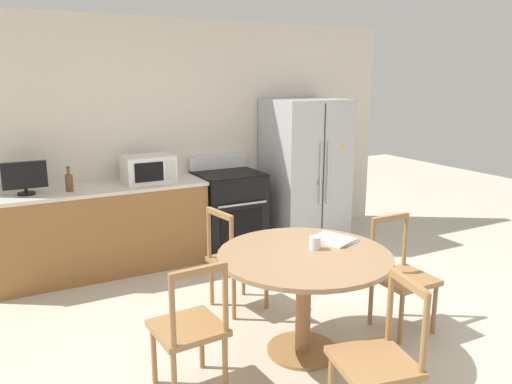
# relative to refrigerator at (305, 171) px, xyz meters

# --- Properties ---
(ground_plane) EXTENTS (14.00, 14.00, 0.00)m
(ground_plane) POSITION_rel_refrigerator_xyz_m (-1.27, -2.19, -0.86)
(ground_plane) COLOR beige
(back_wall) EXTENTS (5.20, 0.10, 2.60)m
(back_wall) POSITION_rel_refrigerator_xyz_m (-1.27, 0.46, 0.44)
(back_wall) COLOR silver
(back_wall) RESTS_ON ground_plane
(kitchen_counter) EXTENTS (2.14, 0.64, 0.90)m
(kitchen_counter) POSITION_rel_refrigerator_xyz_m (-2.41, 0.10, -0.41)
(kitchen_counter) COLOR #936033
(kitchen_counter) RESTS_ON ground_plane
(refrigerator) EXTENTS (0.87, 0.80, 1.72)m
(refrigerator) POSITION_rel_refrigerator_xyz_m (0.00, 0.00, 0.00)
(refrigerator) COLOR #B2B5BA
(refrigerator) RESTS_ON ground_plane
(oven_range) EXTENTS (0.71, 0.68, 1.08)m
(oven_range) POSITION_rel_refrigerator_xyz_m (-0.98, 0.07, -0.39)
(oven_range) COLOR black
(oven_range) RESTS_ON ground_plane
(microwave) EXTENTS (0.51, 0.38, 0.28)m
(microwave) POSITION_rel_refrigerator_xyz_m (-1.90, 0.09, 0.18)
(microwave) COLOR white
(microwave) RESTS_ON kitchen_counter
(countertop_tv) EXTENTS (0.39, 0.16, 0.31)m
(countertop_tv) POSITION_rel_refrigerator_xyz_m (-3.08, 0.07, 0.21)
(countertop_tv) COLOR black
(countertop_tv) RESTS_ON kitchen_counter
(counter_bottle) EXTENTS (0.07, 0.07, 0.24)m
(counter_bottle) POSITION_rel_refrigerator_xyz_m (-2.70, 0.02, 0.13)
(counter_bottle) COLOR brown
(counter_bottle) RESTS_ON kitchen_counter
(dining_table) EXTENTS (1.23, 1.23, 0.77)m
(dining_table) POSITION_rel_refrigerator_xyz_m (-1.45, -2.19, -0.24)
(dining_table) COLOR #997551
(dining_table) RESTS_ON ground_plane
(dining_chair_left) EXTENTS (0.45, 0.45, 0.90)m
(dining_chair_left) POSITION_rel_refrigerator_xyz_m (-2.34, -2.25, -0.43)
(dining_chair_left) COLOR #9E7042
(dining_chair_left) RESTS_ON ground_plane
(dining_chair_near) EXTENTS (0.50, 0.50, 0.90)m
(dining_chair_near) POSITION_rel_refrigerator_xyz_m (-1.54, -3.08, -0.43)
(dining_chair_near) COLOR #9E7042
(dining_chair_near) RESTS_ON ground_plane
(dining_chair_right) EXTENTS (0.43, 0.43, 0.90)m
(dining_chair_right) POSITION_rel_refrigerator_xyz_m (-0.56, -2.25, -0.43)
(dining_chair_right) COLOR #9E7042
(dining_chair_right) RESTS_ON ground_plane
(dining_chair_far) EXTENTS (0.48, 0.48, 0.90)m
(dining_chair_far) POSITION_rel_refrigerator_xyz_m (-1.56, -1.31, -0.43)
(dining_chair_far) COLOR #9E7042
(dining_chair_far) RESTS_ON ground_plane
(candle_glass) EXTENTS (0.08, 0.08, 0.09)m
(candle_glass) POSITION_rel_refrigerator_xyz_m (-1.33, -2.15, -0.05)
(candle_glass) COLOR silver
(candle_glass) RESTS_ON dining_table
(mail_stack) EXTENTS (0.32, 0.36, 0.02)m
(mail_stack) POSITION_rel_refrigerator_xyz_m (-1.10, -2.06, -0.08)
(mail_stack) COLOR white
(mail_stack) RESTS_ON dining_table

